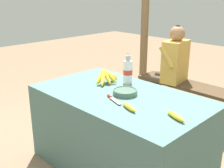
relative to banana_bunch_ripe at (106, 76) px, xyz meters
The scene contains 11 objects.
ground_plane 0.81m from the banana_bunch_ripe, 22.65° to the right, with size 12.00×12.00×0.00m, color #846B51.
market_counter 0.51m from the banana_bunch_ripe, 22.65° to the right, with size 1.44×0.83×0.69m.
banana_bunch_ripe is the anchor object (origin of this frame).
serving_bowl 0.33m from the banana_bunch_ripe, 16.47° to the right, with size 0.20×0.20×0.04m.
water_bottle 0.20m from the banana_bunch_ripe, 46.81° to the left, with size 0.08×0.08×0.28m.
loose_banana_front 0.61m from the banana_bunch_ripe, 28.29° to the right, with size 0.17×0.09×0.04m.
loose_banana_side 0.87m from the banana_bunch_ripe, 12.31° to the right, with size 0.18×0.09×0.04m.
knife 0.41m from the banana_bunch_ripe, 37.11° to the right, with size 0.20×0.09×0.02m.
wooden_bench 1.23m from the banana_bunch_ripe, 77.08° to the left, with size 1.42×0.32×0.45m.
seated_vendor 1.11m from the banana_bunch_ripe, 92.52° to the left, with size 0.43×0.41×1.11m.
support_post_near 1.63m from the banana_bunch_ripe, 116.84° to the left, with size 0.10×0.10×2.33m.
Camera 1 is at (1.45, -1.53, 1.49)m, focal length 45.00 mm.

